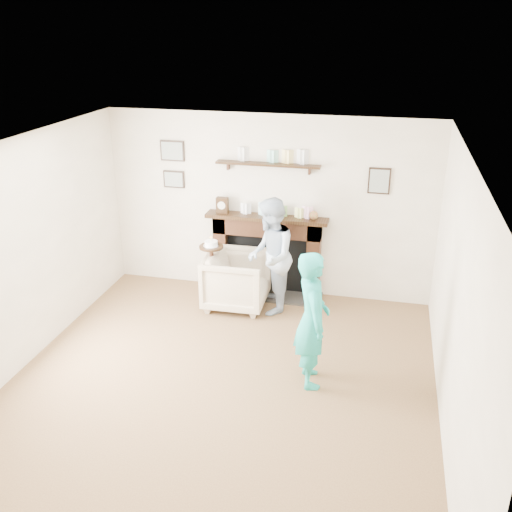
% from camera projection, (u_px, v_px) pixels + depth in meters
% --- Properties ---
extents(ground, '(5.00, 5.00, 0.00)m').
position_uv_depth(ground, '(218.00, 389.00, 6.02)').
color(ground, brown).
rests_on(ground, ground).
extents(room_shell, '(4.54, 5.02, 2.52)m').
position_uv_depth(room_shell, '(233.00, 223.00, 6.02)').
color(room_shell, beige).
rests_on(room_shell, ground).
extents(armchair, '(0.84, 0.82, 0.75)m').
position_uv_depth(armchair, '(237.00, 305.00, 7.79)').
color(armchair, tan).
rests_on(armchair, ground).
extents(man, '(0.72, 0.85, 1.54)m').
position_uv_depth(man, '(270.00, 309.00, 7.68)').
color(man, silver).
rests_on(man, ground).
extents(woman, '(0.50, 0.63, 1.50)m').
position_uv_depth(woman, '(309.00, 380.00, 6.17)').
color(woman, teal).
rests_on(woman, ground).
extents(pedestal_table, '(0.32, 0.32, 1.01)m').
position_uv_depth(pedestal_table, '(212.00, 264.00, 7.53)').
color(pedestal_table, black).
rests_on(pedestal_table, ground).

